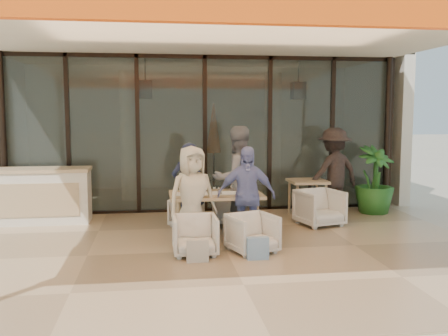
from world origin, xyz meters
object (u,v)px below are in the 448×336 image
at_px(chair_far_right, 232,205).
at_px(diner_navy, 188,188).
at_px(chair_far_left, 187,210).
at_px(chair_near_left, 195,234).
at_px(side_table, 307,185).
at_px(dining_table, 215,197).
at_px(potted_palm, 374,180).
at_px(diner_periwinkle, 246,196).
at_px(standing_woman, 334,172).
at_px(diner_grey, 237,179).
at_px(host_counter, 39,196).
at_px(side_chair, 320,206).
at_px(diner_cream, 192,197).
at_px(chair_near_right, 252,232).

height_order(chair_far_right, diner_navy, diner_navy).
distance_m(chair_far_left, chair_near_left, 1.90).
xyz_separation_m(chair_far_left, side_table, (2.39, 0.38, 0.34)).
xyz_separation_m(dining_table, potted_palm, (3.41, 1.47, 0.01)).
distance_m(diner_periwinkle, standing_woman, 2.87).
relative_size(chair_far_right, diner_grey, 0.40).
distance_m(chair_far_right, diner_navy, 1.06).
height_order(diner_navy, diner_periwinkle, diner_navy).
distance_m(diner_grey, potted_palm, 3.16).
distance_m(host_counter, side_chair, 5.13).
distance_m(host_counter, diner_periwinkle, 4.00).
height_order(side_table, standing_woman, standing_woman).
height_order(diner_cream, diner_periwinkle, diner_cream).
distance_m(diner_cream, side_chair, 2.63).
bearing_deg(potted_palm, chair_near_right, -140.91).
bearing_deg(diner_cream, standing_woman, 14.84).
relative_size(chair_far_left, diner_navy, 0.38).
distance_m(chair_near_right, diner_navy, 1.69).
distance_m(chair_far_left, side_table, 2.44).
distance_m(diner_navy, diner_periwinkle, 1.23).
bearing_deg(side_table, diner_cream, -143.22).
bearing_deg(host_counter, chair_far_right, -8.32).
xyz_separation_m(chair_far_right, chair_near_left, (-0.84, -1.90, -0.05)).
distance_m(diner_navy, diner_cream, 0.90).
bearing_deg(chair_near_right, side_chair, 25.55).
xyz_separation_m(chair_far_right, diner_periwinkle, (0.00, -1.40, 0.40)).
height_order(chair_near_left, chair_near_right, chair_near_left).
relative_size(diner_cream, standing_woman, 0.89).
relative_size(host_counter, standing_woman, 1.06).
xyz_separation_m(dining_table, side_table, (1.97, 1.33, -0.05)).
relative_size(diner_periwinkle, side_table, 2.07).
xyz_separation_m(chair_near_right, side_table, (1.55, 2.28, 0.32)).
distance_m(chair_far_right, potted_palm, 3.05).
bearing_deg(potted_palm, chair_near_left, -147.63).
height_order(dining_table, standing_woman, standing_woman).
relative_size(chair_far_right, potted_palm, 0.53).
height_order(host_counter, diner_cream, diner_cream).
xyz_separation_m(chair_far_left, diner_cream, (0.00, -1.40, 0.48)).
bearing_deg(side_table, chair_far_right, -166.08).
height_order(host_counter, diner_grey, diner_grey).
relative_size(dining_table, chair_far_left, 2.56).
bearing_deg(chair_near_right, diner_cream, 130.01).
bearing_deg(diner_navy, side_chair, 175.05).
relative_size(chair_near_right, diner_grey, 0.35).
relative_size(diner_grey, standing_woman, 1.04).
xyz_separation_m(diner_navy, diner_periwinkle, (0.84, -0.90, -0.00)).
distance_m(standing_woman, potted_palm, 0.88).
bearing_deg(diner_cream, chair_near_left, -108.11).
bearing_deg(side_table, chair_near_left, -136.26).
relative_size(host_counter, chair_far_left, 3.15).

